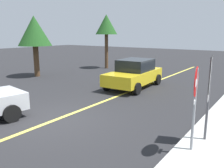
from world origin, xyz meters
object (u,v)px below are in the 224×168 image
object	(u,v)px
stop_sign	(195,96)
speed_limit_sign	(210,84)
tree_left_verge	(34,32)
tree_right_verge	(106,26)
car_yellow_approaching	(134,73)

from	to	relation	value
stop_sign	speed_limit_sign	bearing A→B (deg)	-8.61
speed_limit_sign	tree_left_verge	distance (m)	13.66
stop_sign	tree_left_verge	size ratio (longest dim) A/B	0.54
speed_limit_sign	tree_right_verge	bearing A→B (deg)	47.36
car_yellow_approaching	tree_left_verge	distance (m)	8.05
tree_left_verge	tree_right_verge	distance (m)	6.48
speed_limit_sign	tree_left_verge	bearing A→B (deg)	72.43
car_yellow_approaching	tree_right_verge	bearing A→B (deg)	48.64
stop_sign	speed_limit_sign	distance (m)	0.87
car_yellow_approaching	tree_right_verge	world-z (taller)	tree_right_verge
stop_sign	car_yellow_approaching	world-z (taller)	stop_sign
tree_left_verge	stop_sign	bearing A→B (deg)	-111.09
speed_limit_sign	stop_sign	bearing A→B (deg)	171.39
car_yellow_approaching	tree_left_verge	size ratio (longest dim) A/B	1.00
speed_limit_sign	tree_left_verge	world-z (taller)	tree_left_verge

